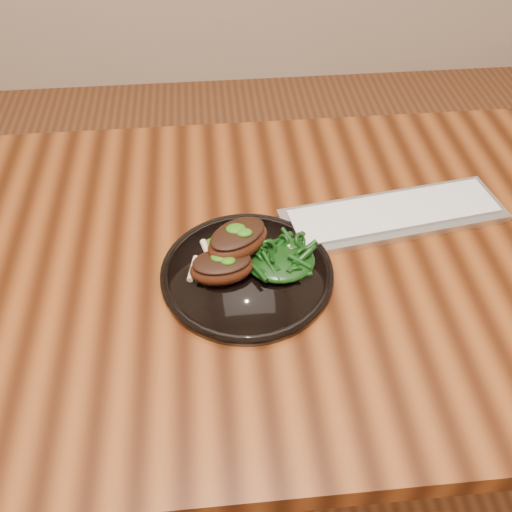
{
  "coord_description": "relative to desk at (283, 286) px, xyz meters",
  "views": [
    {
      "loc": [
        -0.11,
        -0.66,
        1.41
      ],
      "look_at": [
        -0.05,
        -0.03,
        0.78
      ],
      "focal_mm": 40.0,
      "sensor_mm": 36.0,
      "label": 1
    }
  ],
  "objects": [
    {
      "name": "plate",
      "position": [
        -0.07,
        -0.05,
        0.09
      ],
      "size": [
        0.27,
        0.27,
        0.02
      ],
      "color": "black",
      "rests_on": "desk"
    },
    {
      "name": "keyboard",
      "position": [
        0.2,
        0.07,
        0.09
      ],
      "size": [
        0.4,
        0.18,
        0.02
      ],
      "color": "#BBBDBF",
      "rests_on": "desk"
    },
    {
      "name": "lamb_chop_back",
      "position": [
        -0.08,
        -0.02,
        0.14
      ],
      "size": [
        0.13,
        0.12,
        0.05
      ],
      "color": "#3D190B",
      "rests_on": "plate"
    },
    {
      "name": "lamb_chop_front",
      "position": [
        -0.11,
        -0.06,
        0.12
      ],
      "size": [
        0.11,
        0.07,
        0.04
      ],
      "color": "#3D190B",
      "rests_on": "plate"
    },
    {
      "name": "greens_heap",
      "position": [
        -0.01,
        -0.04,
        0.12
      ],
      "size": [
        0.11,
        0.1,
        0.04
      ],
      "color": "black",
      "rests_on": "plate"
    },
    {
      "name": "desk",
      "position": [
        0.0,
        0.0,
        0.0
      ],
      "size": [
        1.6,
        0.8,
        0.75
      ],
      "color": "#321306",
      "rests_on": "ground"
    },
    {
      "name": "herb_smear",
      "position": [
        -0.1,
        0.01,
        0.1
      ],
      "size": [
        0.07,
        0.05,
        0.0
      ],
      "primitive_type": "ellipsoid",
      "color": "#174E08",
      "rests_on": "plate"
    }
  ]
}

